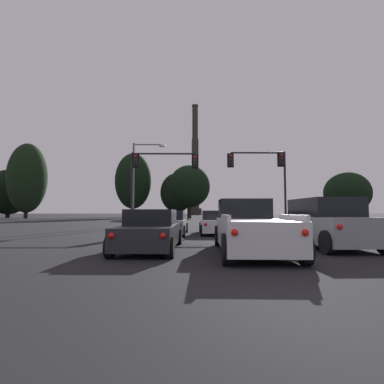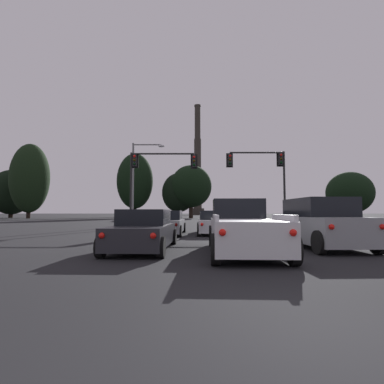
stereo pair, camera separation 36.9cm
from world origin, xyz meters
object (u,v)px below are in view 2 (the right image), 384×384
at_px(pickup_truck_center_lane_second, 243,228).
at_px(sedan_left_lane_second, 145,231).
at_px(smokestack, 198,171).
at_px(traffic_light_overhead_right, 266,169).
at_px(suv_right_lane_second, 320,224).
at_px(sedan_center_lane_front, 214,223).
at_px(traffic_light_overhead_left, 154,170).
at_px(sedan_left_lane_front, 168,223).
at_px(street_lamp, 139,175).

height_order(pickup_truck_center_lane_second, sedan_left_lane_second, pickup_truck_center_lane_second).
relative_size(sedan_left_lane_second, smokestack, 0.09).
bearing_deg(sedan_left_lane_second, traffic_light_overhead_right, 63.47).
relative_size(suv_right_lane_second, smokestack, 0.10).
distance_m(sedan_center_lane_front, traffic_light_overhead_left, 9.11).
bearing_deg(sedan_center_lane_front, pickup_truck_center_lane_second, -86.37).
xyz_separation_m(sedan_center_lane_front, sedan_left_lane_front, (-2.77, -0.48, 0.00)).
bearing_deg(sedan_left_lane_second, street_lamp, 102.96).
height_order(sedan_left_lane_second, smokestack, smokestack).
distance_m(suv_right_lane_second, traffic_light_overhead_left, 16.39).
distance_m(sedan_left_lane_front, traffic_light_overhead_right, 11.73).
distance_m(sedan_center_lane_front, traffic_light_overhead_right, 9.74).
bearing_deg(street_lamp, sedan_center_lane_front, -57.04).
bearing_deg(traffic_light_overhead_right, sedan_left_lane_second, -118.49).
bearing_deg(sedan_left_lane_front, suv_right_lane_second, -43.95).
relative_size(sedan_left_lane_front, traffic_light_overhead_right, 0.72).
bearing_deg(pickup_truck_center_lane_second, sedan_left_lane_front, 114.46).
bearing_deg(sedan_center_lane_front, traffic_light_overhead_right, 55.69).
bearing_deg(suv_right_lane_second, street_lamp, 118.45).
xyz_separation_m(sedan_left_lane_second, traffic_light_overhead_left, (-1.59, 14.37, 4.22)).
bearing_deg(sedan_left_lane_front, smokestack, 89.98).
height_order(sedan_center_lane_front, sedan_left_lane_front, same).
relative_size(traffic_light_overhead_right, smokestack, 0.13).
xyz_separation_m(sedan_center_lane_front, street_lamp, (-6.45, 9.95, 4.26)).
bearing_deg(pickup_truck_center_lane_second, smokestack, 92.30).
xyz_separation_m(sedan_center_lane_front, sedan_left_lane_second, (-3.01, -7.74, 0.00)).
xyz_separation_m(suv_right_lane_second, pickup_truck_center_lane_second, (-3.18, -1.37, -0.09)).
bearing_deg(sedan_left_lane_front, traffic_light_overhead_right, 46.09).
relative_size(suv_right_lane_second, pickup_truck_center_lane_second, 0.89).
bearing_deg(smokestack, sedan_center_lane_front, -90.63).
distance_m(sedan_center_lane_front, smokestack, 120.21).
xyz_separation_m(traffic_light_overhead_left, smokestack, (5.91, 111.98, 15.29)).
bearing_deg(traffic_light_overhead_left, suv_right_lane_second, -59.11).
height_order(sedan_left_lane_front, street_lamp, street_lamp).
xyz_separation_m(pickup_truck_center_lane_second, traffic_light_overhead_left, (-4.98, 15.02, 4.09)).
height_order(sedan_center_lane_front, sedan_left_lane_second, same).
bearing_deg(sedan_left_lane_front, sedan_left_lane_second, -89.97).
xyz_separation_m(suv_right_lane_second, sedan_center_lane_front, (-3.56, 7.01, -0.23)).
relative_size(suv_right_lane_second, traffic_light_overhead_right, 0.76).
bearing_deg(smokestack, traffic_light_overhead_right, -88.08).
bearing_deg(traffic_light_overhead_left, traffic_light_overhead_right, 2.81).
xyz_separation_m(street_lamp, smokestack, (7.75, 108.66, 15.25)).
bearing_deg(traffic_light_overhead_left, street_lamp, 119.08).
bearing_deg(sedan_left_lane_front, traffic_light_overhead_left, 106.38).
bearing_deg(traffic_light_overhead_right, pickup_truck_center_lane_second, -106.76).
bearing_deg(traffic_light_overhead_right, traffic_light_overhead_left, -177.19).
xyz_separation_m(sedan_left_lane_second, traffic_light_overhead_right, (8.06, 14.84, 4.34)).
height_order(suv_right_lane_second, smokestack, smokestack).
xyz_separation_m(pickup_truck_center_lane_second, sedan_left_lane_front, (-3.15, 7.90, -0.14)).
xyz_separation_m(traffic_light_overhead_right, smokestack, (-3.74, 111.51, 15.17)).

